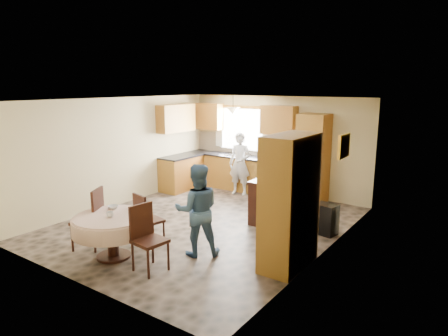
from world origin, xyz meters
The scene contains 36 objects.
floor centered at (0.00, 0.00, 0.00)m, with size 5.00×6.00×0.01m, color #715C4F.
ceiling centered at (0.00, 0.00, 2.50)m, with size 5.00×6.00×0.01m, color white.
wall_back centered at (0.00, 3.00, 1.25)m, with size 5.00×0.02×2.50m, color tan.
wall_front centered at (0.00, -3.00, 1.25)m, with size 5.00×0.02×2.50m, color tan.
wall_left centered at (-2.50, 0.00, 1.25)m, with size 0.02×6.00×2.50m, color tan.
wall_right centered at (2.50, 0.00, 1.25)m, with size 0.02×6.00×2.50m, color tan.
window centered at (-1.00, 2.98, 1.60)m, with size 1.40×0.03×1.10m, color white.
curtain_left centered at (-1.75, 2.93, 1.65)m, with size 0.22×0.02×1.15m, color white.
curtain_right centered at (-0.25, 2.93, 1.65)m, with size 0.22×0.02×1.15m, color white.
base_cab_back centered at (-0.85, 2.70, 0.44)m, with size 3.30×0.60×0.88m, color #AD802E.
counter_back centered at (-0.85, 2.70, 0.90)m, with size 3.30×0.64×0.04m, color black.
base_cab_left centered at (-2.20, 1.80, 0.44)m, with size 0.60×1.20×0.88m, color #AD802E.
counter_left centered at (-2.20, 1.80, 0.90)m, with size 0.64×1.20×0.04m, color black.
backsplash centered at (-0.85, 2.99, 1.18)m, with size 3.30×0.02×0.55m, color beige.
wall_cab_left centered at (-2.05, 2.83, 1.91)m, with size 0.85×0.33×0.72m, color #A77529.
wall_cab_right centered at (0.15, 2.83, 1.91)m, with size 0.90×0.33×0.72m, color #A77529.
wall_cab_side centered at (-2.33, 1.80, 1.91)m, with size 0.33×1.20×0.72m, color #A77529.
oven_tower centered at (1.15, 2.69, 1.06)m, with size 0.66×0.62×2.12m, color #AD802E.
oven_upper centered at (1.15, 2.38, 1.25)m, with size 0.56×0.01×0.45m, color black.
oven_lower centered at (1.15, 2.38, 0.75)m, with size 0.56×0.01×0.45m, color black.
pendant centered at (-1.00, 2.50, 2.12)m, with size 0.36×0.36×0.18m, color beige.
sideboard centered at (1.30, 0.67, 0.42)m, with size 1.18×0.49×0.84m, color #3C1A10.
space_heater centered at (2.20, 0.86, 0.29)m, with size 0.43×0.30×0.59m, color black.
cupboard centered at (2.22, -0.76, 1.03)m, with size 0.54×1.08×2.07m, color #AD802E.
dining_table centered at (-0.26, -2.13, 0.55)m, with size 1.25×1.25×0.71m.
chair_left centered at (-0.86, -2.07, 0.59)m, with size 0.63×0.63×1.06m.
chair_back centered at (-0.18, -1.47, 0.52)m, with size 0.49×0.49×0.94m.
chair_right centered at (0.50, -2.11, 0.56)m, with size 0.49×0.49×1.02m.
framed_picture centered at (2.47, 0.86, 1.71)m, with size 0.06×0.52×0.43m.
microwave centered at (0.26, 2.65, 1.06)m, with size 0.51×0.35×0.28m, color silver.
person_sink centered at (-0.65, 2.30, 0.80)m, with size 0.58×0.38×1.60m, color silver.
person_dining centered at (0.80, -1.24, 0.77)m, with size 0.75×0.58×1.54m, color #3A5C80.
bowl_sideboard centered at (0.97, 0.67, 0.87)m, with size 0.20×0.20×0.05m, color #B2B2B2.
bottle_sideboard centered at (1.60, 0.67, 0.99)m, with size 0.12×0.12×0.30m, color silver.
cup_table centered at (-0.23, -2.19, 0.76)m, with size 0.11×0.11×0.09m, color #B2B2B2.
bowl_table centered at (-0.54, -1.86, 0.74)m, with size 0.18×0.18×0.05m, color #B2B2B2.
Camera 1 is at (4.74, -6.12, 2.80)m, focal length 32.00 mm.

